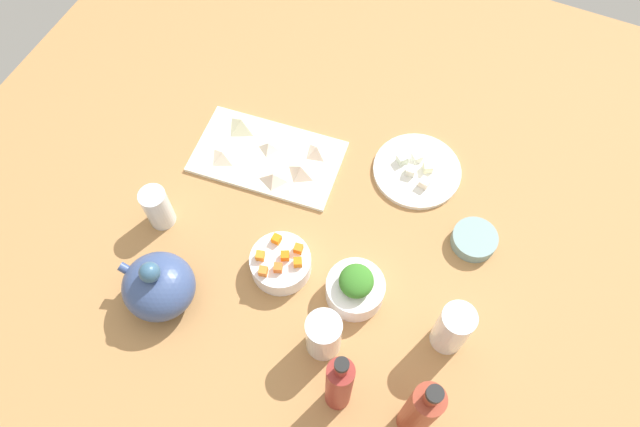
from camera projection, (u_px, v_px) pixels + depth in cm
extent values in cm
cube|color=#AA7947|center=(320.00, 227.00, 136.89)|extent=(190.00, 190.00, 3.00)
cube|color=silver|center=(268.00, 157.00, 143.88)|extent=(37.49, 23.79, 1.00)
cylinder|color=white|center=(417.00, 171.00, 141.82)|extent=(21.35, 21.35, 1.20)
cylinder|color=white|center=(355.00, 290.00, 124.66)|extent=(12.60, 12.60, 5.93)
cylinder|color=white|center=(281.00, 264.00, 128.02)|extent=(13.43, 13.43, 5.07)
cylinder|color=gray|center=(474.00, 240.00, 131.87)|extent=(10.26, 10.26, 3.14)
ellipsoid|color=#394D7E|center=(159.00, 286.00, 121.95)|extent=(15.37, 15.09, 11.71)
sphere|color=#335978|center=(150.00, 272.00, 115.28)|extent=(4.30, 4.30, 4.30)
cylinder|color=#394D7E|center=(130.00, 272.00, 121.93)|extent=(5.38, 2.00, 3.93)
cylinder|color=maroon|center=(339.00, 385.00, 107.15)|extent=(5.01, 5.01, 22.21)
cylinder|color=maroon|center=(341.00, 368.00, 95.73)|extent=(2.25, 2.25, 3.73)
cylinder|color=black|center=(342.00, 365.00, 93.56)|extent=(2.50, 2.50, 1.20)
cylinder|color=maroon|center=(420.00, 411.00, 104.60)|extent=(5.80, 5.80, 22.95)
cylinder|color=maroon|center=(432.00, 397.00, 92.94)|extent=(2.61, 2.61, 3.55)
cylinder|color=black|center=(435.00, 394.00, 90.85)|extent=(2.90, 2.90, 1.20)
cylinder|color=white|center=(453.00, 328.00, 116.36)|extent=(6.97, 6.97, 14.24)
cylinder|color=white|center=(324.00, 335.00, 116.59)|extent=(7.32, 7.32, 12.49)
cylinder|color=white|center=(158.00, 207.00, 131.21)|extent=(6.06, 6.06, 11.23)
cube|color=orange|center=(278.00, 268.00, 123.84)|extent=(2.30, 2.30, 1.80)
cube|color=orange|center=(260.00, 256.00, 125.17)|extent=(2.24, 2.24, 1.80)
cube|color=orange|center=(276.00, 239.00, 127.06)|extent=(1.88, 1.88, 1.80)
cube|color=orange|center=(298.00, 262.00, 124.45)|extent=(2.43, 2.43, 1.80)
cube|color=orange|center=(285.00, 256.00, 125.15)|extent=(2.40, 2.40, 1.80)
cube|color=orange|center=(298.00, 249.00, 125.97)|extent=(2.03, 2.03, 1.80)
cube|color=orange|center=(263.00, 271.00, 123.46)|extent=(2.19, 2.19, 1.80)
ellipsoid|color=#347524|center=(356.00, 281.00, 120.18)|extent=(9.10, 9.36, 4.24)
cube|color=#F4F6CB|center=(428.00, 167.00, 140.27)|extent=(2.96, 2.96, 2.20)
cube|color=silver|center=(417.00, 157.00, 141.61)|extent=(3.10, 3.10, 2.20)
cube|color=#F9E9CE|center=(424.00, 183.00, 138.16)|extent=(2.58, 2.58, 2.20)
cube|color=white|center=(411.00, 171.00, 139.80)|extent=(2.39, 2.39, 2.20)
cube|color=white|center=(402.00, 159.00, 141.40)|extent=(3.09, 3.09, 2.20)
pyramid|color=beige|center=(269.00, 146.00, 143.51)|extent=(4.66, 4.79, 2.15)
pyramid|color=beige|center=(223.00, 155.00, 142.10)|extent=(6.50, 6.44, 2.36)
pyramid|color=beige|center=(242.00, 124.00, 146.22)|extent=(7.54, 7.58, 3.00)
pyramid|color=beige|center=(273.00, 177.00, 138.89)|extent=(6.21, 5.68, 2.64)
pyramid|color=beige|center=(301.00, 170.00, 139.59)|extent=(5.99, 5.36, 3.06)
pyramid|color=beige|center=(317.00, 150.00, 142.63)|extent=(6.21, 6.24, 2.61)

